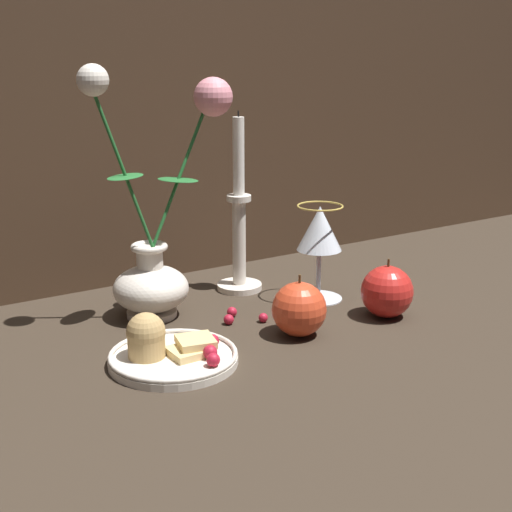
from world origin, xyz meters
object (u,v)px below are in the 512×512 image
plate_with_pastries (168,351)px  apple_near_glass (299,309)px  vase (157,247)px  apple_beside_vase (387,292)px  candlestick (239,233)px  wine_glass (319,233)px

plate_with_pastries → apple_near_glass: (0.20, -0.01, 0.02)m
plate_with_pastries → apple_near_glass: size_ratio=1.87×
vase → apple_beside_vase: vase is taller
plate_with_pastries → apple_near_glass: bearing=-3.9°
candlestick → plate_with_pastries: bearing=-138.6°
candlestick → apple_beside_vase: candlestick is taller
vase → apple_beside_vase: 0.36m
vase → plate_with_pastries: 0.20m
plate_with_pastries → apple_beside_vase: (0.36, -0.03, 0.02)m
wine_glass → candlestick: size_ratio=0.52×
vase → plate_with_pastries: (-0.07, -0.17, -0.09)m
vase → apple_near_glass: (0.14, -0.18, -0.07)m
plate_with_pastries → apple_beside_vase: bearing=-4.0°
wine_glass → vase: bearing=164.5°
candlestick → apple_beside_vase: (0.12, -0.23, -0.06)m
apple_beside_vase → candlestick: bearing=117.4°
wine_glass → apple_near_glass: 0.18m
apple_near_glass → apple_beside_vase: bearing=-4.1°
apple_beside_vase → plate_with_pastries: bearing=176.0°
candlestick → apple_near_glass: candlestick is taller
apple_beside_vase → vase: bearing=146.7°
wine_glass → apple_near_glass: (-0.12, -0.11, -0.07)m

